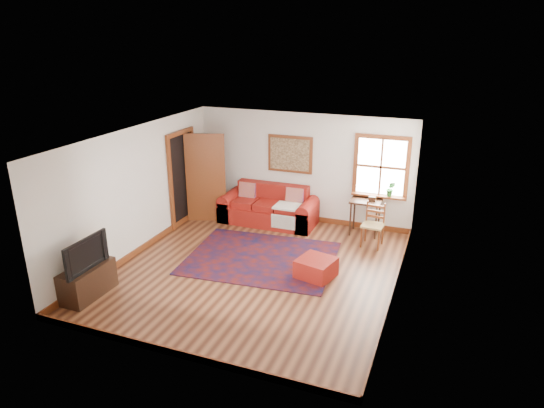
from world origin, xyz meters
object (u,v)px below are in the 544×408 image
at_px(media_cabinet, 88,281).
at_px(ladder_back_chair, 374,223).
at_px(side_table, 366,206).
at_px(red_leather_sofa, 269,210).
at_px(red_ottoman, 316,268).

bearing_deg(media_cabinet, ladder_back_chair, 42.58).
bearing_deg(media_cabinet, side_table, 48.24).
xyz_separation_m(red_leather_sofa, red_ottoman, (1.76, -2.18, -0.11)).
relative_size(red_leather_sofa, red_ottoman, 3.60).
relative_size(red_ottoman, side_table, 0.79).
relative_size(ladder_back_chair, media_cabinet, 0.93).
distance_m(side_table, media_cabinet, 5.72).
bearing_deg(red_leather_sofa, ladder_back_chair, -9.87).
height_order(side_table, media_cabinet, side_table).
relative_size(red_leather_sofa, side_table, 2.84).
bearing_deg(side_table, red_leather_sofa, -177.69).
bearing_deg(red_ottoman, side_table, 92.86).
relative_size(side_table, media_cabinet, 0.80).
bearing_deg(red_leather_sofa, red_ottoman, -51.16).
bearing_deg(media_cabinet, red_leather_sofa, 68.87).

